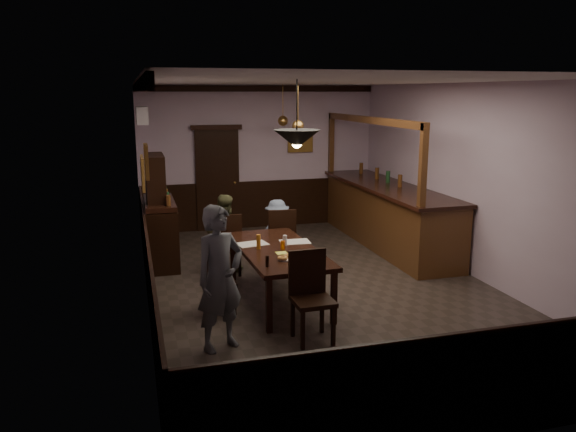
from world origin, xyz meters
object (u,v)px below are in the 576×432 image
object	(u,v)px
person_seated_left	(224,233)
person_standing	(220,278)
soda_can	(283,245)
pendant_iron	(297,139)
chair_far_left	(227,242)
coffee_cup	(312,255)
chair_near	(310,291)
dining_table	(278,253)
sideboard	(160,221)
person_seated_right	(277,233)
pendant_brass_far	(283,121)
chair_far_right	(281,237)
bar_counter	(386,213)
pendant_brass_mid	(298,126)
chair_side	(215,278)

from	to	relation	value
person_seated_left	person_standing	bearing A→B (deg)	91.86
soda_can	pendant_iron	world-z (taller)	pendant_iron
chair_far_left	coffee_cup	size ratio (longest dim) A/B	12.63
chair_near	person_seated_left	bearing A→B (deg)	99.39
chair_far_left	chair_near	bearing A→B (deg)	103.72
dining_table	sideboard	xyz separation A→B (m)	(-1.48, 2.19, 0.06)
sideboard	pendant_iron	distance (m)	3.69
chair_far_left	person_seated_right	bearing A→B (deg)	-158.94
coffee_cup	pendant_brass_far	distance (m)	4.44
dining_table	chair_far_left	size ratio (longest dim) A/B	2.21
person_standing	soda_can	xyz separation A→B (m)	(1.06, 1.22, -0.02)
person_seated_left	sideboard	distance (m)	1.18
chair_far_left	chair_far_right	world-z (taller)	chair_far_right
dining_table	coffee_cup	xyz separation A→B (m)	(0.31, -0.58, 0.11)
person_standing	sideboard	xyz separation A→B (m)	(-0.47, 3.47, -0.09)
chair_far_right	soda_can	size ratio (longest dim) A/B	8.60
bar_counter	pendant_brass_far	world-z (taller)	pendant_brass_far
pendant_brass_far	person_seated_left	bearing A→B (deg)	-127.54
dining_table	pendant_iron	distance (m)	1.81
person_seated_right	pendant_iron	distance (m)	2.96
person_seated_right	pendant_brass_far	xyz separation A→B (m)	(0.64, 1.97, 1.74)
person_seated_right	sideboard	bearing A→B (deg)	-20.35
person_seated_right	chair_far_right	bearing A→B (deg)	87.27
person_seated_left	pendant_brass_far	world-z (taller)	pendant_brass_far
person_seated_left	coffee_cup	xyz separation A→B (m)	(0.81, -2.11, 0.17)
chair_near	pendant_iron	distance (m)	1.80
chair_near	coffee_cup	size ratio (longest dim) A/B	13.20
chair_far_left	person_seated_right	xyz separation A→B (m)	(0.89, 0.31, 0.01)
person_standing	sideboard	distance (m)	3.51
sideboard	pendant_brass_far	bearing A→B (deg)	28.18
person_standing	bar_counter	world-z (taller)	bar_counter
dining_table	chair_far_right	bearing A→B (deg)	73.02
person_standing	person_seated_left	xyz separation A→B (m)	(0.50, 2.82, -0.20)
chair_far_right	chair_near	size ratio (longest dim) A/B	0.98
coffee_cup	pendant_brass_far	bearing A→B (deg)	77.98
pendant_brass_far	chair_near	bearing A→B (deg)	-101.48
chair_near	person_seated_right	bearing A→B (deg)	81.53
person_standing	pendant_brass_mid	world-z (taller)	pendant_brass_mid
chair_far_left	bar_counter	size ratio (longest dim) A/B	0.23
bar_counter	person_seated_right	bearing A→B (deg)	-162.52
chair_side	pendant_brass_far	xyz separation A→B (m)	(1.95, 3.76, 1.82)
sideboard	chair_side	bearing A→B (deg)	-76.84
soda_can	pendant_iron	size ratio (longest dim) A/B	0.15
chair_far_left	person_standing	size ratio (longest dim) A/B	0.61
chair_far_left	person_seated_left	world-z (taller)	person_seated_left
chair_far_left	coffee_cup	xyz separation A→B (m)	(0.81, -1.83, 0.25)
dining_table	chair_near	distance (m)	1.32
chair_far_right	chair_near	bearing A→B (deg)	89.68
chair_near	pendant_iron	world-z (taller)	pendant_iron
chair_side	bar_counter	size ratio (longest dim) A/B	0.20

